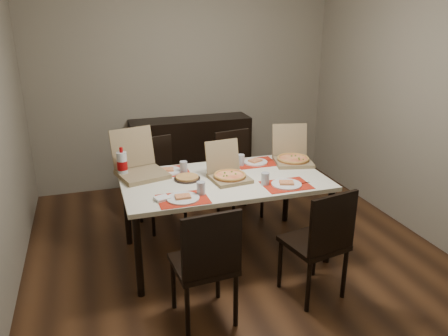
{
  "coord_description": "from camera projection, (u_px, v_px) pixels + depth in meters",
  "views": [
    {
      "loc": [
        -1.21,
        -3.42,
        2.15
      ],
      "look_at": [
        -0.11,
        0.05,
        0.85
      ],
      "focal_mm": 35.0,
      "sensor_mm": 36.0,
      "label": 1
    }
  ],
  "objects": [
    {
      "name": "soda_bottle",
      "position": [
        122.0,
        165.0,
        3.9
      ],
      "size": [
        0.09,
        0.09,
        0.28
      ],
      "color": "silver",
      "rests_on": "dining_table"
    },
    {
      "name": "setting_far_left",
      "position": [
        169.0,
        170.0,
        4.05
      ],
      "size": [
        0.47,
        0.3,
        0.11
      ],
      "color": "red",
      "rests_on": "dining_table"
    },
    {
      "name": "chair_near_left",
      "position": [
        206.0,
        262.0,
        3.04
      ],
      "size": [
        0.45,
        0.45,
        0.93
      ],
      "color": "black",
      "rests_on": "ground"
    },
    {
      "name": "ground",
      "position": [
        236.0,
        254.0,
        4.15
      ],
      "size": [
        3.8,
        4.0,
        0.02
      ],
      "primitive_type": "cube",
      "color": "#472916",
      "rests_on": "ground"
    },
    {
      "name": "sideboard",
      "position": [
        191.0,
        153.0,
        5.59
      ],
      "size": [
        1.5,
        0.4,
        0.9
      ],
      "primitive_type": "cube",
      "color": "black",
      "rests_on": "ground"
    },
    {
      "name": "setting_near_left",
      "position": [
        185.0,
        196.0,
        3.48
      ],
      "size": [
        0.43,
        0.3,
        0.11
      ],
      "color": "red",
      "rests_on": "dining_table"
    },
    {
      "name": "room_walls",
      "position": [
        222.0,
        61.0,
        3.95
      ],
      "size": [
        3.84,
        4.02,
        2.62
      ],
      "color": "gray",
      "rests_on": "ground"
    },
    {
      "name": "dip_bowl",
      "position": [
        225.0,
        171.0,
        4.03
      ],
      "size": [
        0.16,
        0.16,
        0.03
      ],
      "primitive_type": "imported",
      "rotation": [
        0.0,
        0.0,
        -0.2
      ],
      "color": "white",
      "rests_on": "dining_table"
    },
    {
      "name": "faina_plate",
      "position": [
        187.0,
        178.0,
        3.88
      ],
      "size": [
        0.23,
        0.23,
        0.03
      ],
      "color": "black",
      "rests_on": "dining_table"
    },
    {
      "name": "pizza_box_right",
      "position": [
        292.0,
        157.0,
        4.3
      ],
      "size": [
        0.42,
        0.45,
        0.35
      ],
      "color": "olive",
      "rests_on": "dining_table"
    },
    {
      "name": "chair_near_right",
      "position": [
        320.0,
        240.0,
        3.33
      ],
      "size": [
        0.49,
        0.49,
        0.93
      ],
      "color": "black",
      "rests_on": "ground"
    },
    {
      "name": "setting_far_right",
      "position": [
        251.0,
        161.0,
        4.28
      ],
      "size": [
        0.46,
        0.3,
        0.11
      ],
      "color": "red",
      "rests_on": "dining_table"
    },
    {
      "name": "pizza_box_left",
      "position": [
        140.0,
        168.0,
        3.97
      ],
      "size": [
        0.5,
        0.53,
        0.4
      ],
      "color": "olive",
      "rests_on": "dining_table"
    },
    {
      "name": "dining_table",
      "position": [
        224.0,
        185.0,
        3.93
      ],
      "size": [
        1.8,
        1.0,
        0.75
      ],
      "color": "beige",
      "rests_on": "ground"
    },
    {
      "name": "chair_far_right",
      "position": [
        237.0,
        170.0,
        4.82
      ],
      "size": [
        0.49,
        0.49,
        0.93
      ],
      "color": "black",
      "rests_on": "ground"
    },
    {
      "name": "napkin_loose",
      "position": [
        234.0,
        179.0,
        3.87
      ],
      "size": [
        0.16,
        0.15,
        0.02
      ],
      "primitive_type": "cube",
      "rotation": [
        0.0,
        0.0,
        0.47
      ],
      "color": "white",
      "rests_on": "dining_table"
    },
    {
      "name": "setting_near_right",
      "position": [
        281.0,
        183.0,
        3.75
      ],
      "size": [
        0.43,
        0.3,
        0.11
      ],
      "color": "red",
      "rests_on": "dining_table"
    },
    {
      "name": "pizza_box_center",
      "position": [
        228.0,
        173.0,
        3.87
      ],
      "size": [
        0.36,
        0.39,
        0.32
      ],
      "color": "olive",
      "rests_on": "dining_table"
    },
    {
      "name": "chair_far_left",
      "position": [
        158.0,
        178.0,
        4.58
      ],
      "size": [
        0.5,
        0.5,
        0.93
      ],
      "color": "black",
      "rests_on": "ground"
    }
  ]
}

